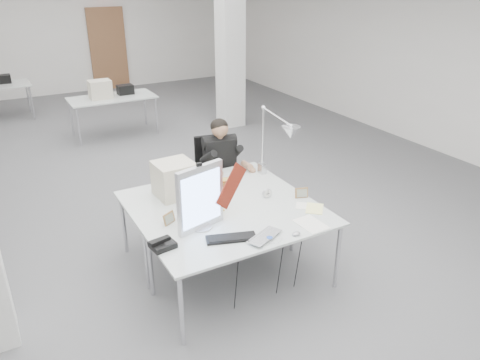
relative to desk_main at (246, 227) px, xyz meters
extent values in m
cube|color=#57575A|center=(0.00, 2.50, -0.75)|extent=(10.00, 14.00, 0.02)
cube|color=white|center=(0.00, 9.51, 0.86)|extent=(10.00, 0.02, 3.20)
cube|color=white|center=(5.01, 2.50, 0.86)|extent=(0.02, 14.00, 3.20)
cube|color=white|center=(2.50, 5.00, 0.86)|extent=(0.45, 0.45, 3.20)
cube|color=brown|center=(1.20, 9.44, 0.31)|extent=(0.95, 0.08, 2.10)
cube|color=silver|center=(0.00, 0.00, 0.00)|extent=(1.80, 0.90, 0.02)
cube|color=silver|center=(0.00, 0.90, 0.00)|extent=(1.80, 0.90, 0.02)
cube|color=silver|center=(0.20, 5.50, 0.00)|extent=(1.60, 0.80, 0.02)
cube|color=silver|center=(-0.38, 0.17, 0.33)|extent=(0.50, 0.18, 0.63)
cube|color=maroon|center=(-0.08, 0.14, 0.39)|extent=(0.39, 0.13, 0.44)
cube|color=black|center=(-0.23, -0.15, 0.02)|extent=(0.48, 0.29, 0.02)
imported|color=#ACADB1|center=(0.06, -0.33, 0.03)|extent=(0.43, 0.37, 0.03)
ellipsoid|color=#A6A5AA|center=(0.32, -0.38, 0.03)|extent=(0.10, 0.08, 0.03)
cube|color=black|center=(-0.82, 0.03, 0.04)|extent=(0.23, 0.21, 0.05)
cube|color=#A77B48|center=(-0.62, 0.40, 0.07)|extent=(0.14, 0.10, 0.11)
cube|color=#9A6E42|center=(0.82, 0.24, 0.07)|extent=(0.15, 0.08, 0.11)
cylinder|color=silver|center=(0.50, 0.42, 0.06)|extent=(0.10, 0.03, 0.10)
cube|color=white|center=(0.56, -0.28, 0.02)|extent=(0.23, 0.32, 0.01)
cube|color=#FFFC98|center=(0.79, -0.04, 0.02)|extent=(0.28, 0.29, 0.01)
cube|color=white|center=(0.74, 0.04, 0.02)|extent=(0.26, 0.25, 0.01)
cube|color=beige|center=(-0.33, 0.95, 0.20)|extent=(0.41, 0.39, 0.37)
camera|label=1|loc=(-1.93, -3.35, 2.24)|focal=35.00mm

